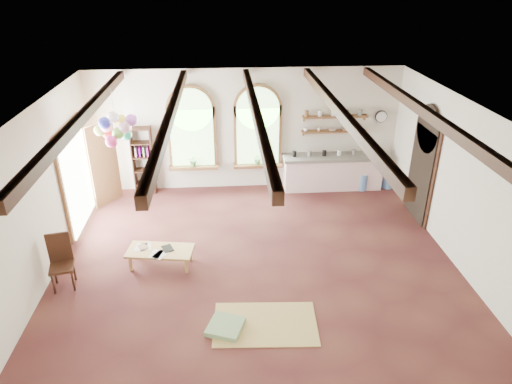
{
  "coord_description": "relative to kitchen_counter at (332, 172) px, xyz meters",
  "views": [
    {
      "loc": [
        -0.58,
        -7.86,
        5.4
      ],
      "look_at": [
        0.05,
        0.6,
        1.22
      ],
      "focal_mm": 32.0,
      "sensor_mm": 36.0,
      "label": 1
    }
  ],
  "objects": [
    {
      "name": "table_book",
      "position": [
        -4.64,
        -3.25,
        -0.1
      ],
      "size": [
        0.25,
        0.27,
        0.02
      ],
      "primitive_type": "imported",
      "rotation": [
        0.0,
        0.0,
        0.57
      ],
      "color": "olive",
      "rests_on": "coffee_table"
    },
    {
      "name": "right_doorway",
      "position": [
        1.65,
        -1.7,
        0.62
      ],
      "size": [
        0.1,
        1.3,
        2.4
      ],
      "primitive_type": "cube",
      "color": "black",
      "rests_on": "floor"
    },
    {
      "name": "coffee_table",
      "position": [
        -4.22,
        -3.33,
        -0.15
      ],
      "size": [
        1.37,
        0.78,
        0.37
      ],
      "color": "tan",
      "rests_on": "floor"
    },
    {
      "name": "kitchen_counter",
      "position": [
        0.0,
        0.0,
        0.0
      ],
      "size": [
        2.68,
        0.62,
        0.94
      ],
      "color": "beige",
      "rests_on": "floor"
    },
    {
      "name": "floor_cushion",
      "position": [
        -2.96,
        -5.24,
        -0.43
      ],
      "size": [
        0.71,
        0.71,
        0.1
      ],
      "primitive_type": "cube",
      "rotation": [
        0.0,
        0.0,
        -0.36
      ],
      "color": "gray",
      "rests_on": "floor"
    },
    {
      "name": "potted_plant_left",
      "position": [
        -3.7,
        0.12,
        0.37
      ],
      "size": [
        0.27,
        0.23,
        0.3
      ],
      "primitive_type": "imported",
      "color": "#598C4C",
      "rests_on": "window_left"
    },
    {
      "name": "bookshelf",
      "position": [
        -5.0,
        0.12,
        0.42
      ],
      "size": [
        0.53,
        0.32,
        1.8
      ],
      "color": "#331810",
      "rests_on": "floor"
    },
    {
      "name": "ceiling_beams",
      "position": [
        -2.3,
        -3.2,
        2.62
      ],
      "size": [
        6.2,
        6.8,
        0.18
      ],
      "primitive_type": null,
      "color": "#331810",
      "rests_on": "ceiling"
    },
    {
      "name": "tablet",
      "position": [
        -4.08,
        -3.3,
        -0.1
      ],
      "size": [
        0.28,
        0.33,
        0.01
      ],
      "primitive_type": "cube",
      "rotation": [
        0.0,
        0.0,
        0.4
      ],
      "color": "black",
      "rests_on": "coffee_table"
    },
    {
      "name": "shelf_bowl_a",
      "position": [
        -0.05,
        0.18,
        1.12
      ],
      "size": [
        0.22,
        0.22,
        0.05
      ],
      "primitive_type": "imported",
      "color": "beige",
      "rests_on": "wall_shelf_lower"
    },
    {
      "name": "water_jug_b",
      "position": [
        1.52,
        -0.11,
        -0.24
      ],
      "size": [
        0.28,
        0.28,
        0.54
      ],
      "color": "#5A82C2",
      "rests_on": "floor"
    },
    {
      "name": "wall_shelf_lower",
      "position": [
        0.0,
        0.18,
        1.07
      ],
      "size": [
        1.7,
        0.24,
        0.04
      ],
      "primitive_type": "cube",
      "color": "brown",
      "rests_on": "wall_back"
    },
    {
      "name": "shelf_bowl_b",
      "position": [
        0.3,
        0.18,
        1.12
      ],
      "size": [
        0.2,
        0.2,
        0.06
      ],
      "primitive_type": "imported",
      "color": "#8C664C",
      "rests_on": "wall_shelf_lower"
    },
    {
      "name": "side_chair",
      "position": [
        -5.96,
        -3.86,
        -0.17
      ],
      "size": [
        0.5,
        0.5,
        1.06
      ],
      "color": "#331810",
      "rests_on": "floor"
    },
    {
      "name": "wall_clock",
      "position": [
        1.25,
        0.25,
        1.42
      ],
      "size": [
        0.32,
        0.04,
        0.32
      ],
      "primitive_type": "cylinder",
      "rotation": [
        1.57,
        0.0,
        0.0
      ],
      "color": "black",
      "rests_on": "wall_back"
    },
    {
      "name": "shelf_cup_a",
      "position": [
        -0.75,
        0.18,
        1.14
      ],
      "size": [
        0.12,
        0.1,
        0.1
      ],
      "primitive_type": "imported",
      "color": "white",
      "rests_on": "wall_shelf_lower"
    },
    {
      "name": "potted_plant_right",
      "position": [
        -2.0,
        0.12,
        0.37
      ],
      "size": [
        0.27,
        0.23,
        0.3
      ],
      "primitive_type": "imported",
      "color": "#598C4C",
      "rests_on": "window_right"
    },
    {
      "name": "water_jug_a",
      "position": [
        0.8,
        -0.16,
        -0.22
      ],
      "size": [
        0.31,
        0.31,
        0.59
      ],
      "color": "#5A82C2",
      "rests_on": "floor"
    },
    {
      "name": "left_doorway",
      "position": [
        -6.25,
        -1.4,
        0.67
      ],
      "size": [
        0.1,
        1.9,
        2.5
      ],
      "primitive_type": "cube",
      "color": "brown",
      "rests_on": "floor"
    },
    {
      "name": "window_left",
      "position": [
        -3.7,
        0.23,
        1.16
      ],
      "size": [
        1.3,
        0.28,
        2.2
      ],
      "color": "brown",
      "rests_on": "floor"
    },
    {
      "name": "floor_mat",
      "position": [
        -2.29,
        -5.18,
        -0.47
      ],
      "size": [
        1.79,
        1.17,
        0.02
      ],
      "primitive_type": "cube",
      "rotation": [
        0.0,
        0.0,
        -0.06
      ],
      "color": "tan",
      "rests_on": "floor"
    },
    {
      "name": "balloon_cluster",
      "position": [
        -5.16,
        -1.59,
        1.87
      ],
      "size": [
        0.96,
        0.96,
        1.16
      ],
      "color": "silver",
      "rests_on": "floor"
    },
    {
      "name": "floor",
      "position": [
        -2.3,
        -3.2,
        -0.48
      ],
      "size": [
        8.0,
        8.0,
        0.0
      ],
      "primitive_type": "plane",
      "color": "#572B24",
      "rests_on": "ground"
    },
    {
      "name": "wall_shelf_upper",
      "position": [
        0.0,
        0.18,
        1.47
      ],
      "size": [
        1.7,
        0.24,
        0.04
      ],
      "primitive_type": "cube",
      "color": "brown",
      "rests_on": "wall_back"
    },
    {
      "name": "window_right",
      "position": [
        -2.0,
        0.23,
        1.16
      ],
      "size": [
        1.3,
        0.28,
        2.2
      ],
      "color": "brown",
      "rests_on": "floor"
    },
    {
      "name": "shelf_cup_b",
      "position": [
        -0.4,
        0.18,
        1.14
      ],
      "size": [
        0.1,
        0.1,
        0.09
      ],
      "primitive_type": "imported",
      "color": "beige",
      "rests_on": "wall_shelf_lower"
    },
    {
      "name": "shelf_vase",
      "position": [
        0.65,
        0.18,
        1.19
      ],
      "size": [
        0.18,
        0.18,
        0.19
      ],
      "primitive_type": "imported",
      "color": "slate",
      "rests_on": "wall_shelf_lower"
    }
  ]
}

